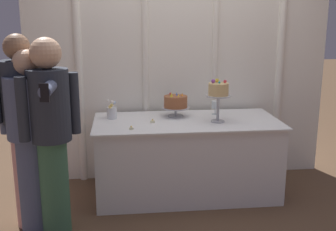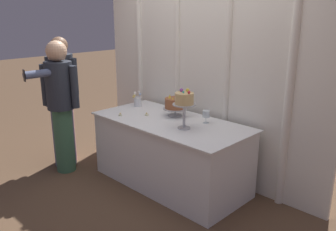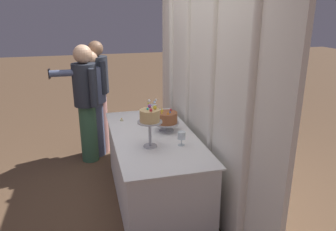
{
  "view_description": "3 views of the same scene",
  "coord_description": "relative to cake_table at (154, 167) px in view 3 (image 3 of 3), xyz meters",
  "views": [
    {
      "loc": [
        -0.61,
        -3.68,
        1.72
      ],
      "look_at": [
        -0.19,
        0.01,
        0.82
      ],
      "focal_mm": 44.37,
      "sensor_mm": 36.0,
      "label": 1
    },
    {
      "loc": [
        2.53,
        -2.51,
        1.88
      ],
      "look_at": [
        -0.05,
        0.11,
        0.79
      ],
      "focal_mm": 37.86,
      "sensor_mm": 36.0,
      "label": 2
    },
    {
      "loc": [
        3.08,
        -0.55,
        2.0
      ],
      "look_at": [
        0.12,
        0.22,
        0.99
      ],
      "focal_mm": 34.95,
      "sensor_mm": 36.0,
      "label": 3
    }
  ],
  "objects": [
    {
      "name": "guest_man_dark_suit",
      "position": [
        -1.4,
        -0.47,
        0.51
      ],
      "size": [
        0.44,
        0.38,
        1.58
      ],
      "color": "#D6938E",
      "rests_on": "ground_plane"
    },
    {
      "name": "draped_curtain",
      "position": [
        0.0,
        0.5,
        0.96
      ],
      "size": [
        3.14,
        0.14,
        2.58
      ],
      "color": "white",
      "rests_on": "ground_plane"
    },
    {
      "name": "cake_display_nearleft",
      "position": [
        -0.09,
        0.16,
        0.51
      ],
      "size": [
        0.27,
        0.27,
        0.25
      ],
      "color": "#B2B2B7",
      "rests_on": "cake_table"
    },
    {
      "name": "flower_vase",
      "position": [
        -0.71,
        0.14,
        0.44
      ],
      "size": [
        0.1,
        0.13,
        0.19
      ],
      "color": "silver",
      "rests_on": "cake_table"
    },
    {
      "name": "guest_girl_blue_dress",
      "position": [
        -1.32,
        -0.56,
        0.42
      ],
      "size": [
        0.51,
        0.74,
        1.47
      ],
      "color": "#4C5675",
      "rests_on": "ground_plane"
    },
    {
      "name": "tealight_far_left",
      "position": [
        -0.53,
        -0.26,
        0.38
      ],
      "size": [
        0.04,
        0.04,
        0.03
      ],
      "color": "beige",
      "rests_on": "cake_table"
    },
    {
      "name": "ground_plane",
      "position": [
        0.0,
        -0.1,
        -0.37
      ],
      "size": [
        24.0,
        24.0,
        0.0
      ],
      "primitive_type": "plane",
      "color": "brown"
    },
    {
      "name": "cake_table",
      "position": [
        0.0,
        0.0,
        0.0
      ],
      "size": [
        1.76,
        0.84,
        0.74
      ],
      "color": "white",
      "rests_on": "ground_plane"
    },
    {
      "name": "tealight_near_left",
      "position": [
        -0.33,
        -0.05,
        0.38
      ],
      "size": [
        0.04,
        0.04,
        0.03
      ],
      "color": "beige",
      "rests_on": "cake_table"
    },
    {
      "name": "cake_display_nearright",
      "position": [
        0.28,
        -0.09,
        0.66
      ],
      "size": [
        0.23,
        0.23,
        0.4
      ],
      "color": "#B2B2B7",
      "rests_on": "cake_table"
    },
    {
      "name": "wine_glass",
      "position": [
        0.32,
        0.2,
        0.47
      ],
      "size": [
        0.07,
        0.07,
        0.14
      ],
      "color": "silver",
      "rests_on": "cake_table"
    },
    {
      "name": "guest_man_pink_jacket",
      "position": [
        -1.15,
        -0.64,
        0.5
      ],
      "size": [
        0.44,
        0.42,
        1.57
      ],
      "color": "#3D6B4C",
      "rests_on": "ground_plane"
    }
  ]
}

